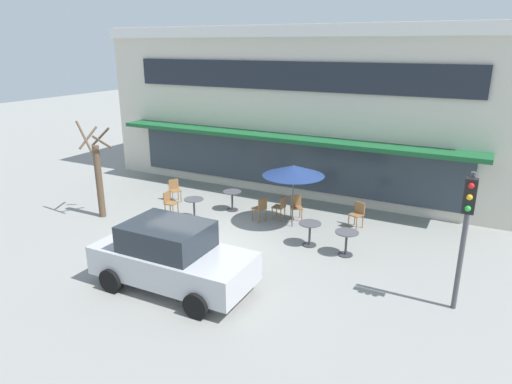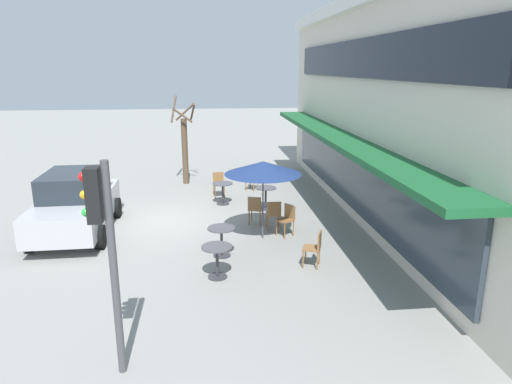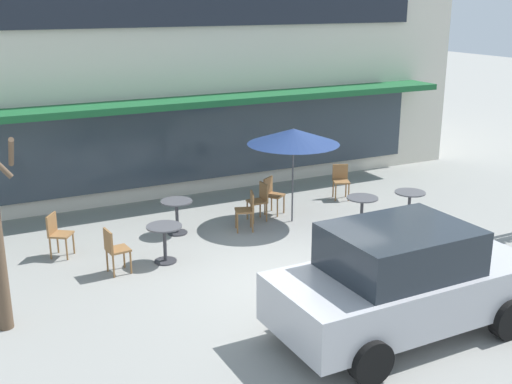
{
  "view_description": "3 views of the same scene",
  "coord_description": "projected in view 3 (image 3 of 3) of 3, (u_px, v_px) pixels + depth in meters",
  "views": [
    {
      "loc": [
        7.45,
        -10.7,
        6.06
      ],
      "look_at": [
        0.57,
        2.33,
        1.27
      ],
      "focal_mm": 32.0,
      "sensor_mm": 36.0,
      "label": 1
    },
    {
      "loc": [
        13.58,
        1.42,
        4.64
      ],
      "look_at": [
        -0.18,
        2.95,
        0.84
      ],
      "focal_mm": 32.0,
      "sensor_mm": 36.0,
      "label": 2
    },
    {
      "loc": [
        -5.45,
        -9.35,
        5.02
      ],
      "look_at": [
        0.55,
        2.6,
        0.96
      ],
      "focal_mm": 45.0,
      "sensor_mm": 36.0,
      "label": 3
    }
  ],
  "objects": [
    {
      "name": "ground_plane",
      "position": [
        293.0,
        282.0,
        11.8
      ],
      "size": [
        80.0,
        80.0,
        0.0
      ],
      "primitive_type": "plane",
      "color": "gray"
    },
    {
      "name": "building_facade",
      "position": [
        130.0,
        54.0,
        19.33
      ],
      "size": [
        17.77,
        9.1,
        6.79
      ],
      "color": "beige",
      "rests_on": "ground"
    },
    {
      "name": "cafe_table_near_wall",
      "position": [
        362.0,
        208.0,
        14.33
      ],
      "size": [
        0.7,
        0.7,
        0.76
      ],
      "color": "#333338",
      "rests_on": "ground"
    },
    {
      "name": "cafe_table_streetside",
      "position": [
        177.0,
        211.0,
        14.1
      ],
      "size": [
        0.7,
        0.7,
        0.76
      ],
      "color": "#333338",
      "rests_on": "ground"
    },
    {
      "name": "cafe_table_by_tree",
      "position": [
        409.0,
        202.0,
        14.73
      ],
      "size": [
        0.7,
        0.7,
        0.76
      ],
      "color": "#333338",
      "rests_on": "ground"
    },
    {
      "name": "cafe_table_mid_patio",
      "position": [
        165.0,
        237.0,
        12.56
      ],
      "size": [
        0.7,
        0.7,
        0.76
      ],
      "color": "#333338",
      "rests_on": "ground"
    },
    {
      "name": "patio_umbrella_green_folded",
      "position": [
        293.0,
        136.0,
        14.44
      ],
      "size": [
        2.1,
        2.1,
        2.2
      ],
      "color": "#4C4C51",
      "rests_on": "ground"
    },
    {
      "name": "cafe_chair_0",
      "position": [
        272.0,
        193.0,
        15.41
      ],
      "size": [
        0.55,
        0.55,
        0.89
      ],
      "color": "olive",
      "rests_on": "ground"
    },
    {
      "name": "cafe_chair_1",
      "position": [
        114.0,
        248.0,
        12.03
      ],
      "size": [
        0.44,
        0.44,
        0.89
      ],
      "color": "olive",
      "rests_on": "ground"
    },
    {
      "name": "cafe_chair_2",
      "position": [
        57.0,
        232.0,
        12.84
      ],
      "size": [
        0.56,
        0.56,
        0.89
      ],
      "color": "olive",
      "rests_on": "ground"
    },
    {
      "name": "cafe_chair_3",
      "position": [
        248.0,
        208.0,
        14.29
      ],
      "size": [
        0.51,
        0.51,
        0.89
      ],
      "color": "olive",
      "rests_on": "ground"
    },
    {
      "name": "cafe_chair_4",
      "position": [
        260.0,
        199.0,
        14.94
      ],
      "size": [
        0.41,
        0.41,
        0.89
      ],
      "color": "olive",
      "rests_on": "ground"
    },
    {
      "name": "cafe_chair_5",
      "position": [
        341.0,
        179.0,
        16.59
      ],
      "size": [
        0.52,
        0.52,
        0.89
      ],
      "color": "olive",
      "rests_on": "ground"
    },
    {
      "name": "parked_sedan",
      "position": [
        403.0,
        280.0,
        9.79
      ],
      "size": [
        4.23,
        2.07,
        1.76
      ],
      "color": "#B7B7BC",
      "rests_on": "ground"
    }
  ]
}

